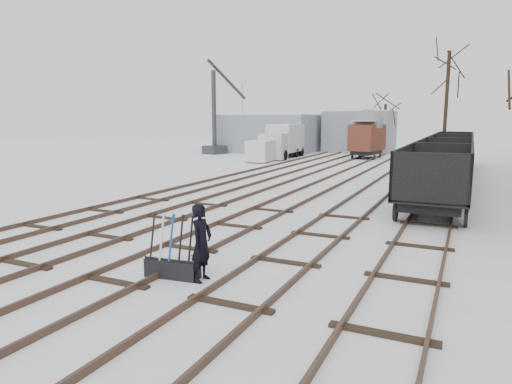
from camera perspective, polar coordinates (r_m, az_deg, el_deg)
ground at (r=13.31m, az=-8.53°, el=-7.06°), size 120.00×120.00×0.00m
tracks at (r=25.56m, az=8.69°, el=0.96°), size 13.90×52.00×0.16m
shed_left at (r=50.79m, az=1.81°, el=7.38°), size 10.00×8.00×4.10m
shed_right at (r=51.83m, az=12.86°, el=7.41°), size 7.00×6.00×4.50m
ground_frame at (r=11.03m, az=-10.39°, el=-9.03°), size 1.34×0.56×1.49m
worker at (r=10.53m, az=-6.83°, el=-6.34°), size 0.44×0.66×1.80m
freight_wagon_a at (r=19.14m, az=21.48°, el=0.44°), size 2.55×6.38×2.60m
freight_wagon_b at (r=25.48m, az=22.47°, el=2.43°), size 2.55×6.38×2.60m
freight_wagon_c at (r=31.85m, az=23.07°, el=3.62°), size 2.55×6.38×2.60m
freight_wagon_d at (r=38.22m, az=23.47°, el=4.42°), size 2.55×6.38×2.60m
box_van_wagon at (r=43.54m, az=13.74°, el=6.75°), size 2.91×4.77×3.45m
lorry at (r=42.83m, az=3.38°, el=6.41°), size 2.42×6.92×3.11m
panel_van at (r=39.24m, az=0.92°, el=5.22°), size 2.12×4.27×1.83m
crane at (r=47.96m, az=-5.10°, el=7.79°), size 2.40×5.71×9.57m
tree_far_left at (r=50.11m, az=15.77°, el=7.60°), size 0.30×0.30×5.13m
tree_far_right at (r=42.16m, az=22.66°, el=9.76°), size 0.30×0.30×9.20m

